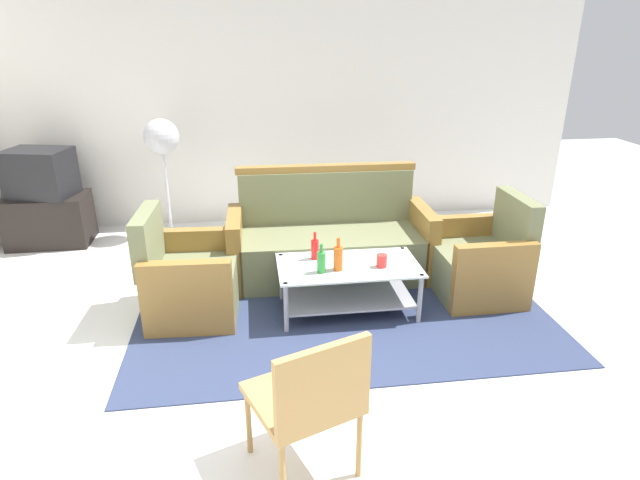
{
  "coord_description": "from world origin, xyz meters",
  "views": [
    {
      "loc": [
        -0.54,
        -3.0,
        2.13
      ],
      "look_at": [
        -0.04,
        0.64,
        0.65
      ],
      "focal_mm": 29.79,
      "sensor_mm": 36.0,
      "label": 1
    }
  ],
  "objects_px": {
    "bottle_orange": "(338,258)",
    "couch": "(330,243)",
    "coffee_table": "(348,280)",
    "wicker_chair": "(310,396)",
    "armchair_left": "(189,280)",
    "tv_stand": "(49,220)",
    "armchair_right": "(480,263)",
    "cup": "(382,261)",
    "television": "(40,173)",
    "bottle_red": "(315,249)",
    "pedestal_fan": "(162,144)",
    "bottle_green": "(321,262)"
  },
  "relations": [
    {
      "from": "armchair_right",
      "to": "television",
      "type": "xyz_separation_m",
      "value": [
        -3.98,
        1.71,
        0.47
      ]
    },
    {
      "from": "bottle_orange",
      "to": "wicker_chair",
      "type": "distance_m",
      "value": 1.61
    },
    {
      "from": "couch",
      "to": "tv_stand",
      "type": "height_order",
      "value": "couch"
    },
    {
      "from": "couch",
      "to": "armchair_left",
      "type": "height_order",
      "value": "couch"
    },
    {
      "from": "armchair_left",
      "to": "tv_stand",
      "type": "bearing_deg",
      "value": -134.48
    },
    {
      "from": "armchair_right",
      "to": "bottle_green",
      "type": "relative_size",
      "value": 3.69
    },
    {
      "from": "bottle_red",
      "to": "tv_stand",
      "type": "distance_m",
      "value": 3.11
    },
    {
      "from": "bottle_orange",
      "to": "wicker_chair",
      "type": "bearing_deg",
      "value": -104.37
    },
    {
      "from": "tv_stand",
      "to": "television",
      "type": "distance_m",
      "value": 0.5
    },
    {
      "from": "armchair_right",
      "to": "tv_stand",
      "type": "distance_m",
      "value": 4.33
    },
    {
      "from": "armchair_right",
      "to": "pedestal_fan",
      "type": "relative_size",
      "value": 0.67
    },
    {
      "from": "armchair_left",
      "to": "armchair_right",
      "type": "distance_m",
      "value": 2.4
    },
    {
      "from": "armchair_left",
      "to": "cup",
      "type": "relative_size",
      "value": 8.5
    },
    {
      "from": "bottle_orange",
      "to": "cup",
      "type": "height_order",
      "value": "bottle_orange"
    },
    {
      "from": "coffee_table",
      "to": "pedestal_fan",
      "type": "height_order",
      "value": "pedestal_fan"
    },
    {
      "from": "pedestal_fan",
      "to": "wicker_chair",
      "type": "bearing_deg",
      "value": -72.62
    },
    {
      "from": "coffee_table",
      "to": "cup",
      "type": "distance_m",
      "value": 0.32
    },
    {
      "from": "coffee_table",
      "to": "cup",
      "type": "height_order",
      "value": "cup"
    },
    {
      "from": "armchair_left",
      "to": "pedestal_fan",
      "type": "bearing_deg",
      "value": -165.55
    },
    {
      "from": "couch",
      "to": "coffee_table",
      "type": "bearing_deg",
      "value": 94.04
    },
    {
      "from": "wicker_chair",
      "to": "armchair_right",
      "type": "bearing_deg",
      "value": 26.18
    },
    {
      "from": "bottle_red",
      "to": "bottle_green",
      "type": "height_order",
      "value": "bottle_green"
    },
    {
      "from": "armchair_left",
      "to": "wicker_chair",
      "type": "bearing_deg",
      "value": 25.64
    },
    {
      "from": "bottle_orange",
      "to": "couch",
      "type": "bearing_deg",
      "value": 85.79
    },
    {
      "from": "cup",
      "to": "tv_stand",
      "type": "relative_size",
      "value": 0.12
    },
    {
      "from": "bottle_red",
      "to": "wicker_chair",
      "type": "distance_m",
      "value": 1.8
    },
    {
      "from": "armchair_right",
      "to": "coffee_table",
      "type": "xyz_separation_m",
      "value": [
        -1.16,
        -0.15,
        -0.02
      ]
    },
    {
      "from": "television",
      "to": "coffee_table",
      "type": "bearing_deg",
      "value": 160.03
    },
    {
      "from": "pedestal_fan",
      "to": "couch",
      "type": "bearing_deg",
      "value": -37.65
    },
    {
      "from": "pedestal_fan",
      "to": "bottle_red",
      "type": "bearing_deg",
      "value": -52.31
    },
    {
      "from": "armchair_left",
      "to": "wicker_chair",
      "type": "height_order",
      "value": "armchair_left"
    },
    {
      "from": "bottle_red",
      "to": "armchair_left",
      "type": "bearing_deg",
      "value": -179.68
    },
    {
      "from": "coffee_table",
      "to": "wicker_chair",
      "type": "relative_size",
      "value": 1.31
    },
    {
      "from": "armchair_left",
      "to": "tv_stand",
      "type": "height_order",
      "value": "armchair_left"
    },
    {
      "from": "bottle_orange",
      "to": "wicker_chair",
      "type": "relative_size",
      "value": 0.31
    },
    {
      "from": "tv_stand",
      "to": "couch",
      "type": "bearing_deg",
      "value": -22.58
    },
    {
      "from": "wicker_chair",
      "to": "tv_stand",
      "type": "bearing_deg",
      "value": 102.56
    },
    {
      "from": "couch",
      "to": "pedestal_fan",
      "type": "relative_size",
      "value": 1.43
    },
    {
      "from": "television",
      "to": "wicker_chair",
      "type": "xyz_separation_m",
      "value": [
        2.33,
        -3.5,
        -0.27
      ]
    },
    {
      "from": "armchair_left",
      "to": "bottle_orange",
      "type": "xyz_separation_m",
      "value": [
        1.15,
        -0.22,
        0.22
      ]
    },
    {
      "from": "armchair_left",
      "to": "bottle_orange",
      "type": "bearing_deg",
      "value": 81.84
    },
    {
      "from": "bottle_red",
      "to": "pedestal_fan",
      "type": "xyz_separation_m",
      "value": [
        -1.36,
        1.76,
        0.52
      ]
    },
    {
      "from": "coffee_table",
      "to": "pedestal_fan",
      "type": "xyz_separation_m",
      "value": [
        -1.6,
        1.9,
        0.74
      ]
    },
    {
      "from": "armchair_right",
      "to": "coffee_table",
      "type": "bearing_deg",
      "value": 97.2
    },
    {
      "from": "coffee_table",
      "to": "cup",
      "type": "xyz_separation_m",
      "value": [
        0.25,
        -0.08,
        0.19
      ]
    },
    {
      "from": "bottle_red",
      "to": "couch",
      "type": "bearing_deg",
      "value": 69.65
    },
    {
      "from": "armchair_left",
      "to": "pedestal_fan",
      "type": "height_order",
      "value": "pedestal_fan"
    },
    {
      "from": "armchair_right",
      "to": "bottle_red",
      "type": "xyz_separation_m",
      "value": [
        -1.4,
        -0.01,
        0.21
      ]
    },
    {
      "from": "couch",
      "to": "television",
      "type": "relative_size",
      "value": 2.64
    },
    {
      "from": "bottle_orange",
      "to": "armchair_right",
      "type": "bearing_deg",
      "value": 10.63
    }
  ]
}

